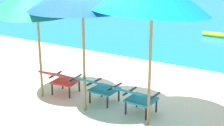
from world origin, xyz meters
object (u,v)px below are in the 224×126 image
(swim_buoy, at_px, (224,35))
(lounge_chair_right, at_px, (137,97))
(lounge_chair_center, at_px, (99,86))
(lounge_chair_left, at_px, (61,78))

(swim_buoy, bearing_deg, lounge_chair_right, -86.47)
(lounge_chair_center, bearing_deg, lounge_chair_right, -3.73)
(lounge_chair_center, height_order, lounge_chair_right, same)
(lounge_chair_center, bearing_deg, lounge_chair_left, -177.07)
(swim_buoy, relative_size, lounge_chair_center, 1.81)
(lounge_chair_center, distance_m, lounge_chair_right, 0.90)
(swim_buoy, relative_size, lounge_chair_left, 1.70)
(lounge_chair_center, relative_size, lounge_chair_right, 1.00)
(lounge_chair_left, bearing_deg, lounge_chair_right, -0.27)
(lounge_chair_left, distance_m, lounge_chair_center, 0.97)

